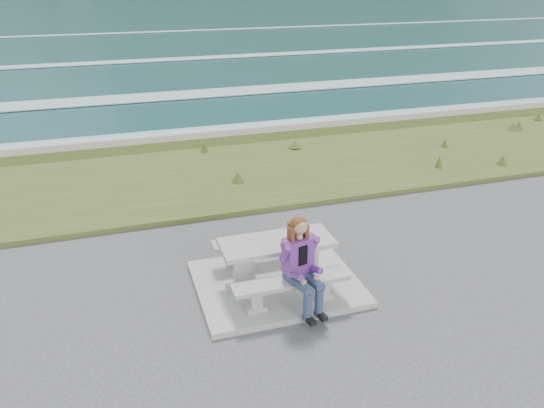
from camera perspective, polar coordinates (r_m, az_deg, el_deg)
name	(u,v)px	position (r m, az deg, el deg)	size (l,w,h in m)	color
concrete_slab	(277,283)	(8.80, 0.50, -8.54)	(2.60, 2.10, 0.10)	#ADADA8
picnic_table	(277,250)	(8.47, 0.52, -4.94)	(1.80, 0.75, 0.75)	#ADADA8
bench_landward	(291,285)	(8.03, 2.07, -8.74)	(1.80, 0.35, 0.45)	#ADADA8
bench_seaward	(264,243)	(9.17, -0.84, -4.16)	(1.80, 0.35, 0.45)	#ADADA8
grass_verge	(214,179)	(13.15, -6.25, 2.73)	(160.00, 4.50, 0.22)	#3A5720
shore_drop	(194,144)	(15.85, -8.41, 6.42)	(160.00, 0.80, 2.20)	#716855
ocean	(145,86)	(32.85, -13.48, 12.28)	(1600.00, 1600.00, 0.09)	#1D5153
seated_woman	(304,278)	(7.86, 3.42, -7.93)	(0.56, 0.81, 1.46)	navy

